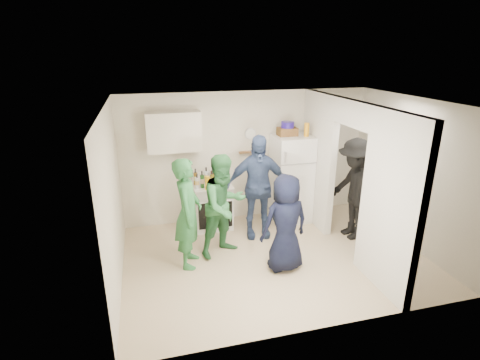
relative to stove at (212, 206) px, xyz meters
name	(u,v)px	position (x,y,z in m)	size (l,w,h in m)	color
floor	(275,257)	(0.77, -1.37, -0.42)	(4.80, 4.80, 0.00)	#C8B78D
wall_back	(247,156)	(0.77, 0.33, 0.83)	(4.80, 4.80, 0.00)	silver
wall_front	(330,237)	(0.77, -3.07, 0.83)	(4.80, 4.80, 0.00)	silver
wall_left	(113,201)	(-1.63, -1.37, 0.83)	(3.40, 3.40, 0.00)	silver
wall_right	(412,173)	(3.17, -1.37, 0.83)	(3.40, 3.40, 0.00)	silver
ceiling	(280,103)	(0.77, -1.37, 2.08)	(4.80, 4.80, 0.00)	white
partition_pier_back	(318,160)	(1.97, -0.27, 0.83)	(0.12, 1.20, 2.50)	silver
partition_pier_front	(390,206)	(1.97, -2.47, 0.83)	(0.12, 1.20, 2.50)	silver
partition_header	(355,114)	(1.97, -1.37, 1.88)	(0.12, 1.00, 0.40)	silver
stove	(212,206)	(0.00, 0.00, 0.00)	(0.71, 0.59, 0.85)	white
upper_cabinet	(174,132)	(-0.63, 0.15, 1.43)	(0.95, 0.34, 0.70)	silver
fridge	(291,179)	(1.55, -0.03, 0.42)	(0.70, 0.68, 1.69)	white
wicker_basket	(287,132)	(1.45, 0.02, 1.34)	(0.35, 0.25, 0.15)	brown
blue_bowl	(288,125)	(1.45, 0.02, 1.47)	(0.24, 0.24, 0.11)	navy
yellow_cup_stack_top	(307,130)	(1.77, -0.13, 1.39)	(0.09, 0.09, 0.25)	#FAA715
wall_clock	(250,134)	(0.82, 0.31, 1.28)	(0.22, 0.22, 0.03)	white
spice_shelf	(248,152)	(0.77, 0.28, 0.93)	(0.35, 0.08, 0.03)	olive
nook_window	(407,147)	(3.15, -1.17, 1.23)	(0.03, 0.70, 0.80)	black
nook_window_frame	(406,147)	(3.14, -1.17, 1.23)	(0.04, 0.76, 0.86)	white
nook_valance	(408,127)	(3.11, -1.17, 1.58)	(0.04, 0.82, 0.18)	white
yellow_cup_stack_stove	(207,183)	(-0.12, -0.22, 0.55)	(0.09, 0.09, 0.25)	yellow
red_cup	(226,184)	(0.22, -0.20, 0.48)	(0.09, 0.09, 0.12)	#AF0B29
person_green_left	(188,213)	(-0.59, -1.20, 0.44)	(0.63, 0.42, 1.74)	#2B6D38
person_green_center	(224,206)	(0.01, -1.00, 0.42)	(0.83, 0.64, 1.70)	#367C46
person_denim	(257,187)	(0.71, -0.53, 0.51)	(1.10, 0.46, 1.87)	#3B5381
person_navy	(285,223)	(0.80, -1.69, 0.34)	(0.74, 0.48, 1.52)	black
person_nook	(355,189)	(2.35, -1.00, 0.48)	(1.17, 0.67, 1.81)	black
bottle_a	(196,177)	(-0.28, 0.10, 0.58)	(0.07, 0.07, 0.30)	brown
bottle_b	(202,179)	(-0.19, -0.10, 0.58)	(0.07, 0.07, 0.31)	#1C531B
bottle_c	(206,175)	(-0.07, 0.16, 0.57)	(0.08, 0.08, 0.29)	white
bottle_d	(212,178)	(0.00, -0.03, 0.57)	(0.08, 0.08, 0.29)	#584E0F
bottle_e	(216,173)	(0.11, 0.17, 0.58)	(0.06, 0.06, 0.31)	#9FA7B0
bottle_f	(221,176)	(0.18, 0.00, 0.57)	(0.07, 0.07, 0.30)	#133614
bottle_g	(224,174)	(0.26, 0.16, 0.55)	(0.07, 0.07, 0.26)	olive
bottle_h	(197,181)	(-0.29, -0.12, 0.56)	(0.07, 0.07, 0.27)	silver
bottle_i	(213,175)	(0.04, 0.11, 0.58)	(0.08, 0.08, 0.31)	#5F1D10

